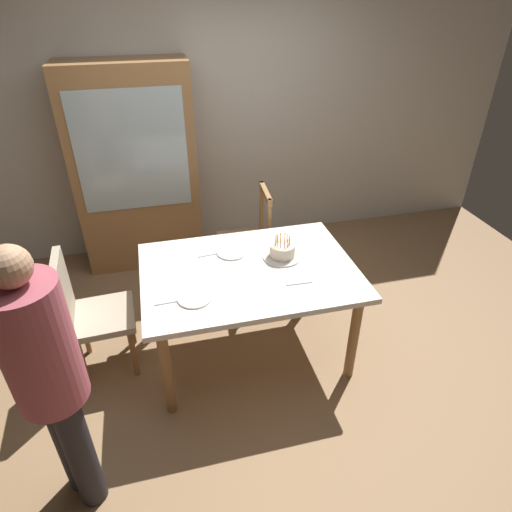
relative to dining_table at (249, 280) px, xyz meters
name	(u,v)px	position (x,y,z in m)	size (l,w,h in m)	color
ground	(250,348)	(0.00, 0.00, -0.66)	(6.40, 6.40, 0.00)	#93704C
back_wall	(205,119)	(0.00, 1.85, 0.64)	(6.40, 0.10, 2.60)	beige
dining_table	(249,280)	(0.00, 0.00, 0.00)	(1.48, 1.06, 0.75)	white
birthday_cake	(282,251)	(0.27, 0.09, 0.14)	(0.28, 0.28, 0.17)	silver
plate_near_celebrant	(195,298)	(-0.41, -0.24, 0.09)	(0.22, 0.22, 0.01)	white
plate_far_side	(232,252)	(-0.07, 0.24, 0.09)	(0.22, 0.22, 0.01)	white
fork_near_celebrant	(169,302)	(-0.57, -0.24, 0.09)	(0.18, 0.02, 0.01)	silver
fork_far_side	(210,255)	(-0.23, 0.25, 0.09)	(0.18, 0.02, 0.01)	silver
fork_near_guest	(299,283)	(0.28, -0.25, 0.09)	(0.18, 0.02, 0.01)	silver
chair_spindle_back	(246,242)	(0.17, 0.85, -0.21)	(0.47, 0.47, 0.95)	#9E7042
chair_upholstered	(86,310)	(-1.13, 0.10, -0.13)	(0.47, 0.46, 0.95)	tan
person_celebrant	(49,376)	(-1.14, -0.86, 0.25)	(0.32, 0.32, 1.61)	#262328
china_cabinet	(136,170)	(-0.71, 1.56, 0.29)	(1.10, 0.45, 1.90)	#9E7042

